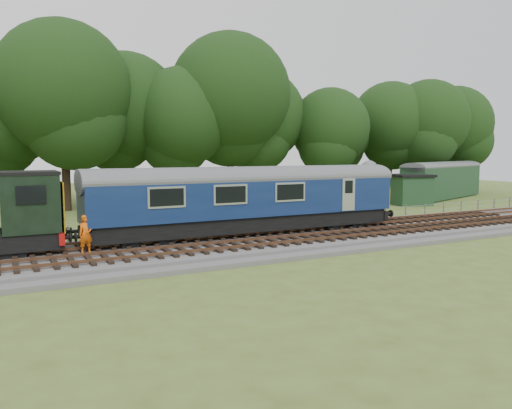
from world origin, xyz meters
TOP-DOWN VIEW (x-y plane):
  - ground at (0.00, 0.00)m, footprint 120.00×120.00m
  - ballast at (0.00, 0.00)m, footprint 70.00×7.00m
  - track_north at (0.00, 1.40)m, footprint 67.20×2.40m
  - track_south at (0.00, -1.60)m, footprint 67.20×2.40m
  - fence at (0.00, 4.50)m, footprint 64.00×0.12m
  - tree_line at (0.00, 22.00)m, footprint 70.00×8.00m
  - dmu_railcar at (-2.74, 1.40)m, footprint 18.05×2.86m
  - worker at (-11.75, 0.06)m, footprint 0.70×0.52m
  - parked_coach at (26.55, 14.15)m, footprint 14.92×7.65m
  - shed at (19.00, 11.25)m, footprint 4.25×4.25m

SIDE VIEW (x-z plane):
  - ground at x=0.00m, z-range 0.00..0.00m
  - fence at x=0.00m, z-range -0.50..0.50m
  - tree_line at x=0.00m, z-range -9.00..9.00m
  - ballast at x=0.00m, z-range 0.00..0.35m
  - track_north at x=0.00m, z-range 0.31..0.52m
  - track_south at x=0.00m, z-range 0.31..0.52m
  - worker at x=-11.75m, z-range 0.35..2.11m
  - shed at x=19.00m, z-range 0.02..2.88m
  - parked_coach at x=26.55m, z-range 0.23..4.06m
  - dmu_railcar at x=-2.74m, z-range 0.67..4.54m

